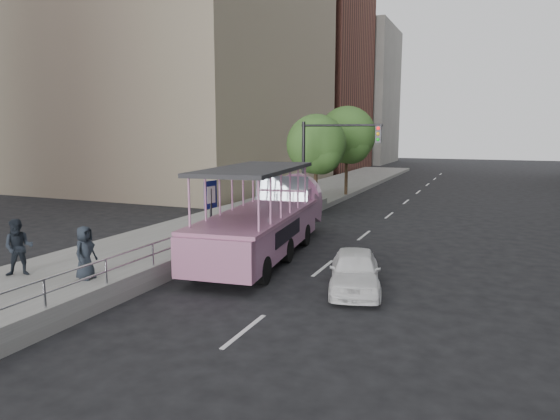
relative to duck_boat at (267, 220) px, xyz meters
The scene contains 14 objects.
ground 5.72m from the duck_boat, 72.04° to the right, with size 160.00×160.00×0.00m, color black.
sidewalk 6.29m from the duck_boat, 130.63° to the left, with size 5.50×80.00×0.30m, color gray.
kerb_wall 3.67m from the duck_boat, 113.01° to the right, with size 0.24×30.00×0.36m, color #A4A59F.
guardrail 3.59m from the duck_boat, 113.01° to the right, with size 0.07×22.00×0.71m.
duck_boat is the anchor object (origin of this frame).
car 5.47m from the duck_boat, 36.90° to the right, with size 1.46×3.61×1.23m, color white.
pedestrian_mid 8.58m from the duck_boat, 128.18° to the right, with size 0.86×0.67×1.76m, color #212731.
pedestrian_far 6.99m from the duck_boat, 116.81° to the right, with size 0.79×0.52×1.62m, color #212731.
parking_sign 2.63m from the duck_boat, 116.17° to the right, with size 0.14×0.67×2.99m.
traffic_signal 7.53m from the duck_boat, 89.89° to the left, with size 4.20×0.32×5.20m.
street_tree_near 11.04m from the duck_boat, 98.48° to the left, with size 3.52×3.52×5.72m.
street_tree_far 16.96m from the duck_boat, 94.76° to the left, with size 3.97×3.97×6.45m.
midrise_brick 47.18m from the duck_boat, 110.87° to the left, with size 18.00×16.00×26.00m, color brown.
midrise_stone_b 61.04m from the duck_boat, 103.67° to the left, with size 16.00×14.00×20.00m, color gray.
Camera 1 is at (6.17, -12.03, 4.69)m, focal length 32.00 mm.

